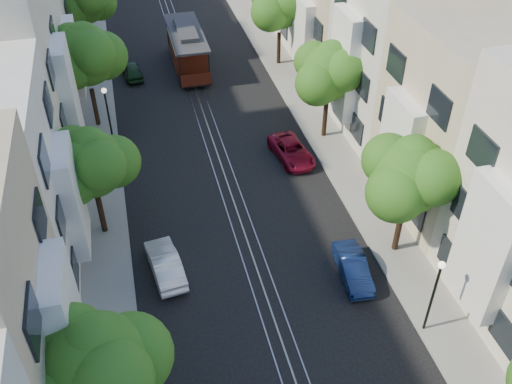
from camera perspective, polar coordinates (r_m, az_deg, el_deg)
ground at (r=43.29m, az=-6.00°, el=9.92°), size 200.00×200.00×0.00m
sidewalk_east at (r=44.65m, az=3.38°, el=11.10°), size 2.50×80.00×0.12m
sidewalk_west at (r=43.06m, az=-15.65°, el=8.55°), size 2.50×80.00×0.12m
rail_left at (r=43.23m, az=-6.73°, el=9.83°), size 0.06×80.00×0.02m
rail_slot at (r=43.28m, az=-6.00°, el=9.93°), size 0.06×80.00×0.02m
rail_right at (r=43.35m, az=-5.27°, el=10.02°), size 0.06×80.00×0.02m
lane_line at (r=43.29m, az=-6.00°, el=9.92°), size 0.08×80.00×0.01m
townhouses_east at (r=43.99m, az=9.72°, el=17.52°), size 7.75×72.00×12.00m
townhouses_west at (r=41.35m, az=-23.36°, el=13.39°), size 7.75×72.00×11.76m
tree_e_b at (r=27.38m, az=15.23°, el=1.48°), size 4.93×4.08×6.68m
tree_e_c at (r=35.87m, az=7.41°, el=11.70°), size 4.84×3.99×6.52m
tree_e_d at (r=45.30m, az=2.49°, el=18.21°), size 5.01×4.16×6.85m
tree_w_a at (r=19.92m, az=-15.47°, el=-16.67°), size 4.93×4.08×6.68m
tree_w_b at (r=28.85m, az=-16.10°, el=2.59°), size 4.72×3.87×6.27m
tree_w_c at (r=38.12m, az=-16.66°, el=12.88°), size 5.13×4.28×7.09m
tree_w_d at (r=48.50m, az=-16.75°, el=17.77°), size 4.84×3.99×6.52m
lamp_east at (r=25.10m, az=17.51°, el=-9.00°), size 0.32×0.32×4.16m
lamp_west at (r=36.43m, az=-14.64°, el=8.02°), size 0.32×0.32×4.16m
cable_car at (r=46.17m, az=-6.89°, el=14.26°), size 2.48×7.91×3.04m
parked_car_e_mid at (r=28.22m, az=9.67°, el=-7.49°), size 1.50×3.60×1.16m
parked_car_e_far at (r=35.56m, az=3.56°, el=4.13°), size 2.38×4.24×1.12m
parked_car_w_mid at (r=28.30m, az=-9.07°, el=-7.09°), size 1.81×3.95×1.26m
parked_car_w_far at (r=45.89m, az=-12.31°, el=11.77°), size 1.71×3.40×1.11m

